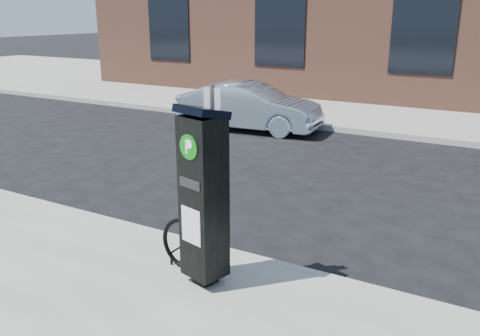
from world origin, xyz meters
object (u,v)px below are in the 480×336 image
Objects in this scene: parking_kiosk at (203,195)px; bike_rack at (185,245)px; car_silver at (249,107)px; sign_pole at (214,185)px.

bike_rack is at bearing 174.76° from parking_kiosk.
car_silver is at bearing 115.14° from bike_rack.
bike_rack is 8.46m from car_silver.
parking_kiosk is at bearing -18.16° from bike_rack.
bike_rack is at bearing -162.16° from car_silver.
parking_kiosk reaches higher than bike_rack.
car_silver is (-3.36, 7.76, 0.18)m from bike_rack.
sign_pole is at bearing 100.43° from parking_kiosk.
bike_rack is (-0.39, -0.05, -0.81)m from sign_pole.
parking_kiosk is 0.92× the size of sign_pole.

